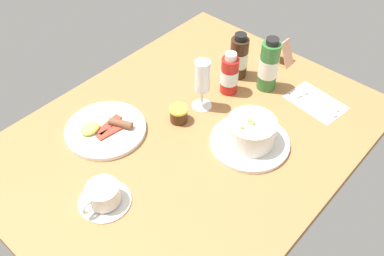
% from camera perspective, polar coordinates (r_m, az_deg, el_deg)
% --- Properties ---
extents(ground_plane, '(1.10, 0.84, 0.03)m').
position_cam_1_polar(ground_plane, '(1.26, -0.38, -1.31)').
color(ground_plane, '#9E6B3D').
extents(porridge_bowl, '(0.23, 0.23, 0.09)m').
position_cam_1_polar(porridge_bowl, '(1.21, 7.80, -0.75)').
color(porridge_bowl, silver).
rests_on(porridge_bowl, ground_plane).
extents(cutlery_setting, '(0.14, 0.19, 0.01)m').
position_cam_1_polar(cutlery_setting, '(1.41, 15.94, 3.44)').
color(cutlery_setting, silver).
rests_on(cutlery_setting, ground_plane).
extents(coffee_cup, '(0.14, 0.13, 0.06)m').
position_cam_1_polar(coffee_cup, '(1.10, -11.55, -8.84)').
color(coffee_cup, silver).
rests_on(coffee_cup, ground_plane).
extents(wine_glass, '(0.06, 0.06, 0.17)m').
position_cam_1_polar(wine_glass, '(1.27, 1.38, 6.52)').
color(wine_glass, white).
rests_on(wine_glass, ground_plane).
extents(jam_jar, '(0.06, 0.06, 0.05)m').
position_cam_1_polar(jam_jar, '(1.28, -1.78, 1.84)').
color(jam_jar, '#402411').
rests_on(jam_jar, ground_plane).
extents(sauce_bottle_brown, '(0.06, 0.06, 0.16)m').
position_cam_1_polar(sauce_bottle_brown, '(1.43, 6.22, 9.30)').
color(sauce_bottle_brown, '#382314').
rests_on(sauce_bottle_brown, ground_plane).
extents(sauce_bottle_green, '(0.06, 0.06, 0.18)m').
position_cam_1_polar(sauce_bottle_green, '(1.38, 10.12, 8.13)').
color(sauce_bottle_green, '#337233').
rests_on(sauce_bottle_green, ground_plane).
extents(sauce_bottle_red, '(0.06, 0.06, 0.15)m').
position_cam_1_polar(sauce_bottle_red, '(1.36, 4.99, 7.04)').
color(sauce_bottle_red, '#B21E19').
rests_on(sauce_bottle_red, ground_plane).
extents(breakfast_plate, '(0.24, 0.24, 0.04)m').
position_cam_1_polar(breakfast_plate, '(1.28, -11.43, -0.17)').
color(breakfast_plate, silver).
rests_on(breakfast_plate, ground_plane).
extents(menu_card, '(0.05, 0.07, 0.09)m').
position_cam_1_polar(menu_card, '(1.53, 11.99, 9.86)').
color(menu_card, tan).
rests_on(menu_card, ground_plane).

